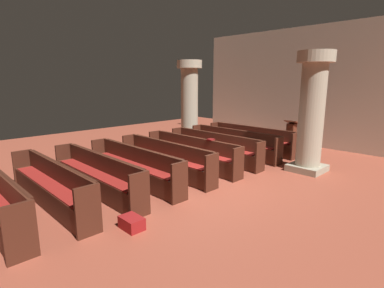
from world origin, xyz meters
The scene contains 15 objects.
ground_plane centered at (0.00, 0.00, 0.00)m, with size 19.20×19.20×0.00m, color #9E4733.
back_wall centered at (0.00, 6.08, 2.25)m, with size 10.00×0.16×4.50m, color beige.
pew_row_0 centered at (-1.05, 3.63, 0.47)m, with size 3.49×0.46×0.87m.
pew_row_1 centered at (-1.05, 2.63, 0.47)m, with size 3.49×0.46×0.87m.
pew_row_2 centered at (-1.05, 1.64, 0.47)m, with size 3.49×0.47×0.87m.
pew_row_3 centered at (-1.05, 0.64, 0.47)m, with size 3.49×0.46×0.87m.
pew_row_4 centered at (-1.05, -0.36, 0.47)m, with size 3.49×0.46×0.87m.
pew_row_5 centered at (-1.05, -1.35, 0.47)m, with size 3.49×0.47×0.87m.
pew_row_6 centered at (-1.05, -2.35, 0.47)m, with size 3.49×0.46×0.87m.
pew_row_7 centered at (-1.05, -3.34, 0.47)m, with size 3.49×0.46×0.87m.
pillar_aisle_side centered at (1.52, 2.72, 1.71)m, with size 0.97×0.97×3.27m.
pillar_far_side centered at (-3.57, 2.99, 1.71)m, with size 0.97×0.97×3.27m.
lectern centered at (-0.17, 4.94, 0.45)m, with size 0.48×0.45×1.08m.
hymn_book centered at (-0.46, 0.84, 0.89)m, with size 0.17×0.18×0.03m, color maroon.
kneeler_box_red centered at (0.93, -2.73, 0.11)m, with size 0.43×0.30×0.22m, color maroon.
Camera 1 is at (5.07, -5.32, 2.52)m, focal length 28.08 mm.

